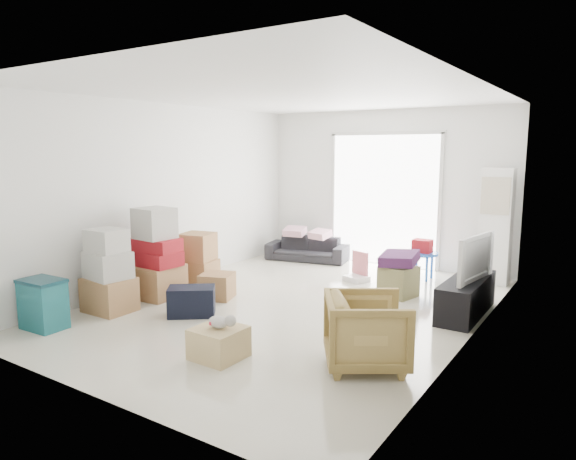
% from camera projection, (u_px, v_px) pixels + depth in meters
% --- Properties ---
extents(room_shell, '(4.98, 6.48, 3.18)m').
position_uv_depth(room_shell, '(292.00, 203.00, 6.51)').
color(room_shell, beige).
rests_on(room_shell, ground).
extents(sliding_door, '(2.10, 0.04, 2.33)m').
position_uv_depth(sliding_door, '(384.00, 194.00, 8.99)').
color(sliding_door, white).
rests_on(sliding_door, room_shell).
extents(ac_tower, '(0.45, 0.30, 1.75)m').
position_uv_depth(ac_tower, '(496.00, 227.00, 7.72)').
color(ac_tower, white).
rests_on(ac_tower, room_shell).
extents(tv_console, '(0.41, 1.35, 0.45)m').
position_uv_depth(tv_console, '(466.00, 297.00, 6.32)').
color(tv_console, black).
rests_on(tv_console, room_shell).
extents(television, '(0.70, 1.04, 0.13)m').
position_uv_depth(television, '(467.00, 274.00, 6.28)').
color(television, black).
rests_on(television, tv_console).
extents(sofa, '(1.53, 0.73, 0.58)m').
position_uv_depth(sofa, '(307.00, 245.00, 9.43)').
color(sofa, '#232328').
rests_on(sofa, room_shell).
extents(pillow_left, '(0.39, 0.34, 0.11)m').
position_uv_depth(pillow_left, '(295.00, 225.00, 9.50)').
color(pillow_left, '#F5B3C3').
rests_on(pillow_left, sofa).
extents(pillow_right, '(0.39, 0.34, 0.12)m').
position_uv_depth(pillow_right, '(320.00, 228.00, 9.19)').
color(pillow_right, '#F5B3C3').
rests_on(pillow_right, sofa).
extents(armchair, '(0.98, 1.00, 0.76)m').
position_uv_depth(armchair, '(367.00, 328.00, 4.78)').
color(armchair, tan).
rests_on(armchair, room_shell).
extents(storage_bins, '(0.51, 0.37, 0.58)m').
position_uv_depth(storage_bins, '(43.00, 304.00, 5.82)').
color(storage_bins, '#14585F').
rests_on(storage_bins, room_shell).
extents(box_stack_a, '(0.58, 0.50, 1.05)m').
position_uv_depth(box_stack_a, '(108.00, 275.00, 6.42)').
color(box_stack_a, '#A77E4B').
rests_on(box_stack_a, room_shell).
extents(box_stack_b, '(0.68, 0.65, 1.24)m').
position_uv_depth(box_stack_b, '(156.00, 259.00, 7.06)').
color(box_stack_b, '#A77E4B').
rests_on(box_stack_b, room_shell).
extents(box_stack_c, '(0.58, 0.54, 0.78)m').
position_uv_depth(box_stack_c, '(198.00, 260.00, 7.72)').
color(box_stack_c, '#A77E4B').
rests_on(box_stack_c, room_shell).
extents(loose_box, '(0.53, 0.53, 0.35)m').
position_uv_depth(loose_box, '(217.00, 286.00, 7.03)').
color(loose_box, '#A77E4B').
rests_on(loose_box, room_shell).
extents(duffel_bag, '(0.65, 0.61, 0.36)m').
position_uv_depth(duffel_bag, '(192.00, 301.00, 6.30)').
color(duffel_bag, black).
rests_on(duffel_bag, room_shell).
extents(ottoman, '(0.51, 0.51, 0.43)m').
position_uv_depth(ottoman, '(398.00, 281.00, 7.11)').
color(ottoman, olive).
rests_on(ottoman, room_shell).
extents(blanket, '(0.52, 0.52, 0.14)m').
position_uv_depth(blanket, '(399.00, 261.00, 7.07)').
color(blanket, '#471E4B').
rests_on(blanket, ottoman).
extents(kids_table, '(0.50, 0.50, 0.63)m').
position_uv_depth(kids_table, '(422.00, 251.00, 8.03)').
color(kids_table, blue).
rests_on(kids_table, room_shell).
extents(toy_walker, '(0.41, 0.39, 0.45)m').
position_uv_depth(toy_walker, '(358.00, 273.00, 7.98)').
color(toy_walker, silver).
rests_on(toy_walker, room_shell).
extents(wood_crate, '(0.47, 0.47, 0.30)m').
position_uv_depth(wood_crate, '(219.00, 343.00, 5.02)').
color(wood_crate, tan).
rests_on(wood_crate, room_shell).
extents(plush_bunny, '(0.29, 0.17, 0.15)m').
position_uv_depth(plush_bunny, '(221.00, 322.00, 4.97)').
color(plush_bunny, '#B2ADA8').
rests_on(plush_bunny, wood_crate).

